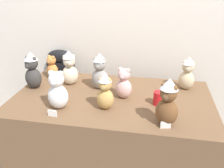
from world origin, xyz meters
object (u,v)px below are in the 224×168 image
Objects in this scene: party_cup_red at (158,98)px; teddy_bear_chestnut at (167,103)px; teddy_bear_snow at (57,91)px; display_table at (112,133)px; teddy_bear_blush at (124,84)px; instrument_case at (63,89)px; teddy_bear_cream at (70,68)px; teddy_bear_sand at (187,74)px; teddy_bear_ash at (100,72)px; teddy_bear_charcoal at (32,71)px; teddy_bear_honey at (105,92)px; teddy_bear_ginger at (52,68)px.

teddy_bear_chestnut is at bearing -78.79° from party_cup_red.
teddy_bear_snow is at bearing -165.56° from party_cup_red.
display_table is 0.57m from party_cup_red.
teddy_bear_chestnut reaches higher than teddy_bear_blush.
teddy_bear_cream is (0.26, -0.41, 0.43)m from instrument_case.
party_cup_red is at bearing -114.60° from teddy_bear_sand.
teddy_bear_snow is at bearing -112.34° from teddy_bear_ash.
teddy_bear_blush is 0.79× the size of teddy_bear_charcoal.
party_cup_red is (0.40, 0.14, -0.09)m from teddy_bear_honey.
teddy_bear_sand is (1.35, 0.22, -0.02)m from teddy_bear_charcoal.
teddy_bear_snow is at bearing -159.21° from teddy_bear_chestnut.
teddy_bear_charcoal reaches higher than teddy_bear_honey.
teddy_bear_blush is at bearing -142.07° from teddy_bear_sand.
teddy_bear_blush is 0.30m from party_cup_red.
teddy_bear_chestnut is (0.57, -0.48, 0.01)m from teddy_bear_ash.
teddy_bear_ash is 0.97× the size of teddy_bear_chestnut.
teddy_bear_snow is at bearing -163.40° from teddy_bear_honey.
teddy_bear_blush is 0.86× the size of teddy_bear_snow.
display_table is 0.71m from teddy_bear_cream.
teddy_bear_ash is 0.37m from teddy_bear_honey.
teddy_bear_ginger is at bearing 176.10° from teddy_bear_chestnut.
teddy_bear_honey is 0.86× the size of teddy_bear_chestnut.
teddy_bear_ash reaches higher than instrument_case.
party_cup_red is (0.52, -0.21, -0.11)m from teddy_bear_ash.
party_cup_red is (1.11, -0.11, -0.11)m from teddy_bear_charcoal.
instrument_case is 3.05× the size of teddy_bear_snow.
teddy_bear_chestnut is (0.43, -0.33, 0.54)m from display_table.
teddy_bear_sand is at bearing 31.73° from teddy_bear_snow.
teddy_bear_cream reaches higher than teddy_bear_ginger.
teddy_bear_chestnut is at bearing -32.00° from teddy_bear_ash.
teddy_bear_honey is 0.97× the size of teddy_bear_sand.
instrument_case is 4.06× the size of teddy_bear_ginger.
teddy_bear_chestnut is 1.26m from teddy_bear_ginger.
teddy_bear_snow reaches higher than display_table.
teddy_bear_ash is at bearing -39.56° from instrument_case.
instrument_case is at bearing 156.96° from teddy_bear_blush.
teddy_bear_snow is (-0.47, -0.26, 0.02)m from teddy_bear_blush.
teddy_bear_sand is 0.42m from party_cup_red.
teddy_bear_ash is at bearing 158.17° from party_cup_red.
teddy_bear_charcoal is (-0.30, -0.14, 0.00)m from teddy_bear_cream.
instrument_case is 1.52m from teddy_bear_chestnut.
instrument_case is 1.06m from teddy_bear_blush.
teddy_bear_ash is 0.30m from teddy_bear_cream.
teddy_bear_charcoal is at bearing -172.05° from teddy_bear_chestnut.
teddy_bear_ash is (-0.14, 0.15, 0.53)m from display_table.
instrument_case is at bearing 148.62° from teddy_bear_ash.
teddy_bear_ash is (0.55, -0.45, 0.43)m from instrument_case.
teddy_bear_charcoal is at bearing -169.26° from teddy_bear_blush.
teddy_bear_ash is at bearing 23.95° from teddy_bear_charcoal.
party_cup_red is (-0.05, 0.27, -0.11)m from teddy_bear_chestnut.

